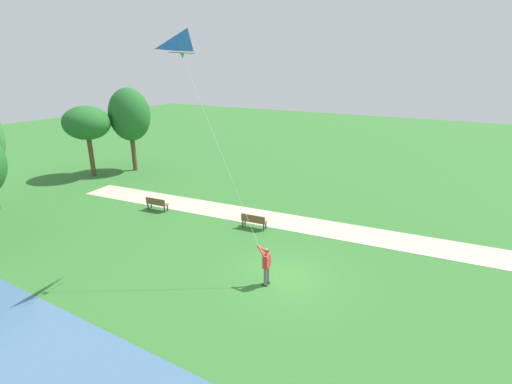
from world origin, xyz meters
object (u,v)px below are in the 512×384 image
object	(u,v)px
person_kite_flyer	(266,263)
tree_behind_path	(130,115)
flying_kite	(188,45)
park_bench_near_walkway	(254,220)
tree_lakeside_near	(87,123)
park_bench_far_walkway	(157,203)

from	to	relation	value
person_kite_flyer	tree_behind_path	world-z (taller)	tree_behind_path
flying_kite	park_bench_near_walkway	size ratio (longest dim) A/B	5.60
flying_kite	tree_lakeside_near	bearing A→B (deg)	66.45
park_bench_near_walkway	tree_lakeside_near	bearing A→B (deg)	81.21
flying_kite	tree_behind_path	size ratio (longest dim) A/B	1.18
tree_lakeside_near	park_bench_far_walkway	bearing A→B (deg)	-107.72
flying_kite	tree_behind_path	xyz separation A→B (m)	(10.67, 15.68, -4.83)
park_bench_far_walkway	tree_behind_path	xyz separation A→B (m)	(6.47, 8.87, 4.48)
park_bench_near_walkway	park_bench_far_walkway	xyz separation A→B (m)	(-0.68, 6.97, 0.00)
tree_behind_path	flying_kite	bearing A→B (deg)	-124.25
person_kite_flyer	tree_behind_path	size ratio (longest dim) A/B	0.25
park_bench_near_walkway	park_bench_far_walkway	world-z (taller)	same
park_bench_near_walkway	park_bench_far_walkway	bearing A→B (deg)	95.53
flying_kite	park_bench_near_walkway	bearing A→B (deg)	-1.86
park_bench_near_walkway	tree_lakeside_near	distance (m)	18.26
park_bench_far_walkway	tree_behind_path	world-z (taller)	tree_behind_path
person_kite_flyer	park_bench_far_walkway	bearing A→B (deg)	68.25
flying_kite	park_bench_far_walkway	xyz separation A→B (m)	(4.21, 6.81, -9.32)
flying_kite	park_bench_far_walkway	distance (m)	12.28
park_bench_far_walkway	flying_kite	bearing A→B (deg)	-121.71
person_kite_flyer	park_bench_far_walkway	size ratio (longest dim) A/B	1.19
person_kite_flyer	park_bench_near_walkway	xyz separation A→B (m)	(4.79, 3.36, -0.54)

